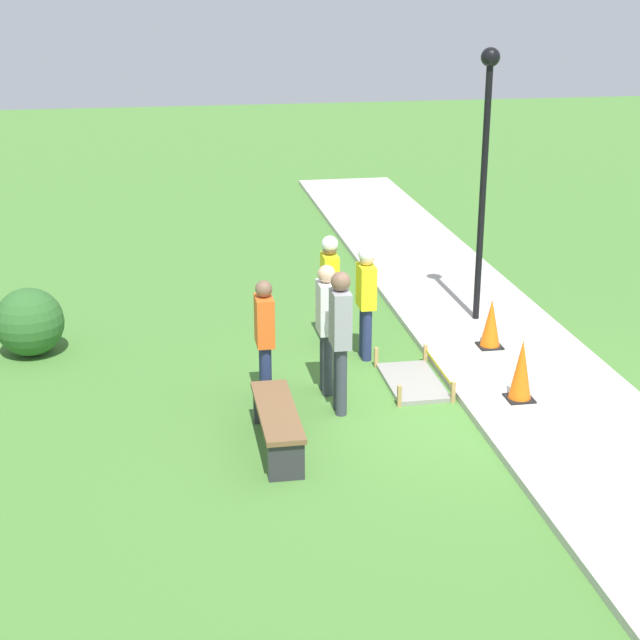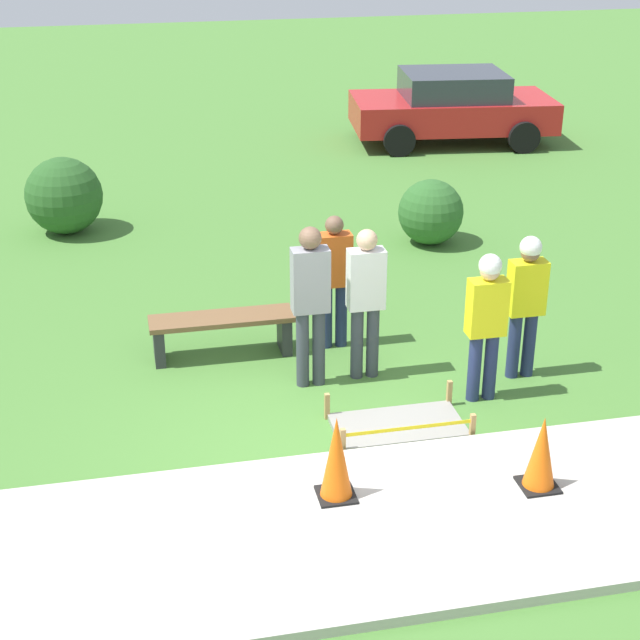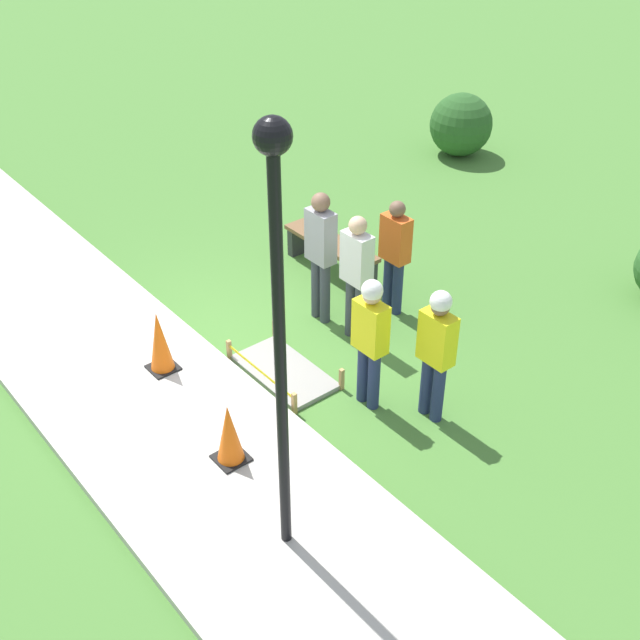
{
  "view_description": "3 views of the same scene",
  "coord_description": "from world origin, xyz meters",
  "px_view_note": "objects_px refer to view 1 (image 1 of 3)",
  "views": [
    {
      "loc": [
        -10.81,
        3.7,
        5.26
      ],
      "look_at": [
        1.14,
        1.65,
        0.9
      ],
      "focal_mm": 55.0,
      "sensor_mm": 36.0,
      "label": 1
    },
    {
      "loc": [
        -1.68,
        -7.82,
        5.21
      ],
      "look_at": [
        0.32,
        1.55,
        0.77
      ],
      "focal_mm": 55.0,
      "sensor_mm": 36.0,
      "label": 2
    },
    {
      "loc": [
        7.19,
        -4.14,
        6.04
      ],
      "look_at": [
        1.1,
        0.83,
        0.73
      ],
      "focal_mm": 45.0,
      "sensor_mm": 36.0,
      "label": 3
    }
  ],
  "objects_px": {
    "bystander_in_gray_shirt": "(326,321)",
    "lamppost_near": "(485,148)",
    "traffic_cone_near_patch": "(521,370)",
    "worker_supervisor": "(330,282)",
    "traffic_cone_far_patch": "(491,324)",
    "bystander_in_white_shirt": "(340,333)",
    "bystander_in_orange_shirt": "(265,335)",
    "park_bench": "(277,421)",
    "worker_assistant": "(366,293)"
  },
  "relations": [
    {
      "from": "traffic_cone_near_patch",
      "to": "bystander_in_gray_shirt",
      "type": "bearing_deg",
      "value": 69.79
    },
    {
      "from": "lamppost_near",
      "to": "worker_supervisor",
      "type": "bearing_deg",
      "value": 100.99
    },
    {
      "from": "worker_assistant",
      "to": "bystander_in_white_shirt",
      "type": "bearing_deg",
      "value": 157.89
    },
    {
      "from": "traffic_cone_near_patch",
      "to": "traffic_cone_far_patch",
      "type": "distance_m",
      "value": 1.84
    },
    {
      "from": "bystander_in_gray_shirt",
      "to": "traffic_cone_far_patch",
      "type": "bearing_deg",
      "value": -69.47
    },
    {
      "from": "worker_supervisor",
      "to": "lamppost_near",
      "type": "height_order",
      "value": "lamppost_near"
    },
    {
      "from": "park_bench",
      "to": "worker_supervisor",
      "type": "distance_m",
      "value": 3.48
    },
    {
      "from": "traffic_cone_near_patch",
      "to": "bystander_in_gray_shirt",
      "type": "height_order",
      "value": "bystander_in_gray_shirt"
    },
    {
      "from": "park_bench",
      "to": "lamppost_near",
      "type": "height_order",
      "value": "lamppost_near"
    },
    {
      "from": "park_bench",
      "to": "worker_supervisor",
      "type": "relative_size",
      "value": 1.01
    },
    {
      "from": "traffic_cone_far_patch",
      "to": "park_bench",
      "type": "relative_size",
      "value": 0.43
    },
    {
      "from": "traffic_cone_near_patch",
      "to": "worker_supervisor",
      "type": "relative_size",
      "value": 0.49
    },
    {
      "from": "bystander_in_orange_shirt",
      "to": "bystander_in_white_shirt",
      "type": "height_order",
      "value": "bystander_in_white_shirt"
    },
    {
      "from": "traffic_cone_far_patch",
      "to": "lamppost_near",
      "type": "relative_size",
      "value": 0.18
    },
    {
      "from": "park_bench",
      "to": "bystander_in_orange_shirt",
      "type": "bearing_deg",
      "value": -0.9
    },
    {
      "from": "traffic_cone_near_patch",
      "to": "worker_assistant",
      "type": "relative_size",
      "value": 0.49
    },
    {
      "from": "bystander_in_orange_shirt",
      "to": "traffic_cone_far_patch",
      "type": "bearing_deg",
      "value": -71.57
    },
    {
      "from": "worker_supervisor",
      "to": "traffic_cone_far_patch",
      "type": "bearing_deg",
      "value": -108.53
    },
    {
      "from": "traffic_cone_far_patch",
      "to": "lamppost_near",
      "type": "xyz_separation_m",
      "value": [
        1.21,
        -0.19,
        2.32
      ]
    },
    {
      "from": "bystander_in_gray_shirt",
      "to": "bystander_in_white_shirt",
      "type": "height_order",
      "value": "bystander_in_white_shirt"
    },
    {
      "from": "bystander_in_gray_shirt",
      "to": "bystander_in_white_shirt",
      "type": "distance_m",
      "value": 0.63
    },
    {
      "from": "worker_supervisor",
      "to": "traffic_cone_near_patch",
      "type": "bearing_deg",
      "value": -142.3
    },
    {
      "from": "worker_supervisor",
      "to": "bystander_in_orange_shirt",
      "type": "xyz_separation_m",
      "value": [
        -1.88,
        1.17,
        -0.06
      ]
    },
    {
      "from": "park_bench",
      "to": "bystander_in_white_shirt",
      "type": "bearing_deg",
      "value": -46.14
    },
    {
      "from": "traffic_cone_far_patch",
      "to": "bystander_in_white_shirt",
      "type": "distance_m",
      "value": 3.04
    },
    {
      "from": "park_bench",
      "to": "lamppost_near",
      "type": "xyz_separation_m",
      "value": [
        3.67,
        -3.61,
        2.42
      ]
    },
    {
      "from": "worker_assistant",
      "to": "lamppost_near",
      "type": "distance_m",
      "value": 2.9
    },
    {
      "from": "traffic_cone_near_patch",
      "to": "bystander_in_white_shirt",
      "type": "bearing_deg",
      "value": 84.09
    },
    {
      "from": "traffic_cone_far_patch",
      "to": "bystander_in_orange_shirt",
      "type": "height_order",
      "value": "bystander_in_orange_shirt"
    },
    {
      "from": "bystander_in_white_shirt",
      "to": "lamppost_near",
      "type": "distance_m",
      "value": 4.26
    },
    {
      "from": "bystander_in_gray_shirt",
      "to": "lamppost_near",
      "type": "bearing_deg",
      "value": -51.78
    },
    {
      "from": "traffic_cone_far_patch",
      "to": "worker_supervisor",
      "type": "relative_size",
      "value": 0.43
    },
    {
      "from": "traffic_cone_far_patch",
      "to": "traffic_cone_near_patch",
      "type": "bearing_deg",
      "value": 172.67
    },
    {
      "from": "lamppost_near",
      "to": "bystander_in_orange_shirt",
      "type": "bearing_deg",
      "value": 123.19
    },
    {
      "from": "bystander_in_white_shirt",
      "to": "worker_supervisor",
      "type": "bearing_deg",
      "value": -7.1
    },
    {
      "from": "worker_assistant",
      "to": "bystander_in_gray_shirt",
      "type": "distance_m",
      "value": 1.34
    },
    {
      "from": "traffic_cone_far_patch",
      "to": "bystander_in_gray_shirt",
      "type": "height_order",
      "value": "bystander_in_gray_shirt"
    },
    {
      "from": "park_bench",
      "to": "bystander_in_gray_shirt",
      "type": "height_order",
      "value": "bystander_in_gray_shirt"
    },
    {
      "from": "traffic_cone_far_patch",
      "to": "park_bench",
      "type": "height_order",
      "value": "traffic_cone_far_patch"
    },
    {
      "from": "traffic_cone_far_patch",
      "to": "park_bench",
      "type": "bearing_deg",
      "value": 125.73
    },
    {
      "from": "park_bench",
      "to": "bystander_in_white_shirt",
      "type": "relative_size",
      "value": 0.91
    },
    {
      "from": "traffic_cone_far_patch",
      "to": "bystander_in_gray_shirt",
      "type": "xyz_separation_m",
      "value": [
        -0.97,
        2.58,
        0.53
      ]
    },
    {
      "from": "park_bench",
      "to": "lamppost_near",
      "type": "bearing_deg",
      "value": -44.49
    },
    {
      "from": "lamppost_near",
      "to": "traffic_cone_far_patch",
      "type": "bearing_deg",
      "value": 171.09
    },
    {
      "from": "lamppost_near",
      "to": "bystander_in_gray_shirt",
      "type": "bearing_deg",
      "value": 128.22
    },
    {
      "from": "lamppost_near",
      "to": "bystander_in_white_shirt",
      "type": "bearing_deg",
      "value": 136.04
    },
    {
      "from": "bystander_in_orange_shirt",
      "to": "bystander_in_gray_shirt",
      "type": "distance_m",
      "value": 0.84
    },
    {
      "from": "traffic_cone_near_patch",
      "to": "worker_supervisor",
      "type": "xyz_separation_m",
      "value": [
        2.57,
        1.99,
        0.48
      ]
    },
    {
      "from": "bystander_in_white_shirt",
      "to": "lamppost_near",
      "type": "xyz_separation_m",
      "value": [
        2.81,
        -2.71,
        1.72
      ]
    },
    {
      "from": "traffic_cone_far_patch",
      "to": "worker_assistant",
      "type": "bearing_deg",
      "value": 85.84
    }
  ]
}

